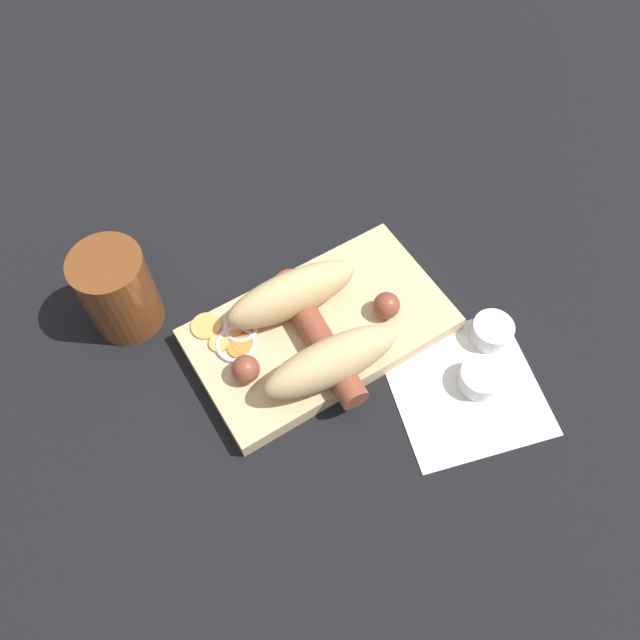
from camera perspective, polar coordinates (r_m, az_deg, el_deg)
ground_plane at (r=0.68m, az=0.00°, el=-1.35°), size 3.00×3.00×0.00m
food_tray at (r=0.67m, az=0.00°, el=-0.90°), size 0.27×0.15×0.02m
bread_roll at (r=0.63m, az=-0.85°, el=-0.64°), size 0.16×0.14×0.06m
sausage at (r=0.64m, az=-0.17°, el=-1.50°), size 0.19×0.17×0.03m
pickled_veggies at (r=0.66m, az=-7.92°, el=-1.56°), size 0.07×0.08×0.01m
napkin at (r=0.67m, az=13.13°, el=-6.03°), size 0.19×0.19×0.00m
condiment_cup_near at (r=0.67m, az=14.39°, el=-5.26°), size 0.04×0.04×0.02m
condiment_cup_far at (r=0.70m, az=15.39°, el=-1.10°), size 0.04×0.04×0.02m
drink_glass at (r=0.69m, az=-17.97°, el=2.53°), size 0.08×0.08×0.10m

